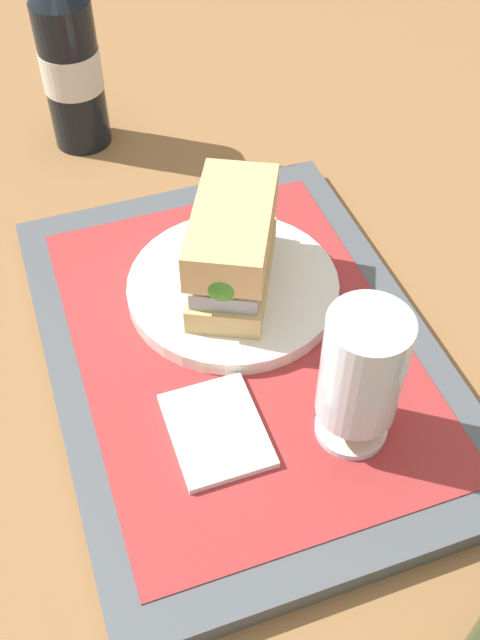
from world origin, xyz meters
The scene contains 8 objects.
ground_plane centered at (0.00, 0.00, 0.00)m, with size 3.00×3.00×0.00m, color olive.
tray centered at (0.00, 0.00, 0.01)m, with size 0.44×0.32×0.02m, color #4C5156.
placemat centered at (0.00, 0.00, 0.02)m, with size 0.38×0.27×0.00m, color #9E2D2D.
plate centered at (-0.06, 0.01, 0.03)m, with size 0.19×0.19×0.01m, color silver.
sandwich centered at (-0.05, 0.01, 0.08)m, with size 0.14×0.12×0.08m.
beer_glass centered at (0.11, 0.05, 0.09)m, with size 0.06×0.06×0.12m.
napkin_folded centered at (0.08, -0.05, 0.02)m, with size 0.09×0.07×0.01m, color white.
second_bottle centered at (-0.37, -0.06, 0.10)m, with size 0.07×0.07×0.27m.
Camera 1 is at (0.39, -0.14, 0.51)m, focal length 41.81 mm.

